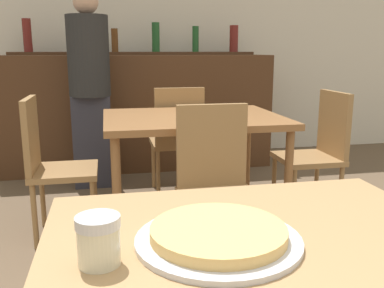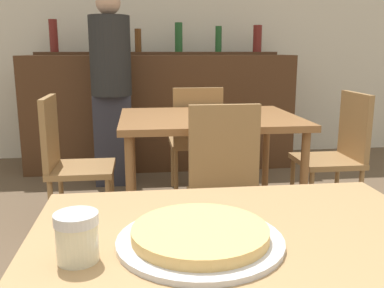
{
  "view_description": "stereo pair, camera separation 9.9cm",
  "coord_description": "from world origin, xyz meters",
  "px_view_note": "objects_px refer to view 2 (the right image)",
  "views": [
    {
      "loc": [
        -0.31,
        -0.76,
        1.16
      ],
      "look_at": [
        -0.05,
        0.55,
        0.86
      ],
      "focal_mm": 40.0,
      "sensor_mm": 36.0,
      "label": 1
    },
    {
      "loc": [
        -0.21,
        -0.77,
        1.16
      ],
      "look_at": [
        -0.05,
        0.55,
        0.86
      ],
      "focal_mm": 40.0,
      "sensor_mm": 36.0,
      "label": 2
    }
  ],
  "objects_px": {
    "chair_far_side_left": "(68,157)",
    "cheese_shaker": "(77,236)",
    "chair_far_side_back": "(196,135)",
    "chair_far_side_right": "(339,149)",
    "pizza_tray": "(200,236)",
    "person_standing": "(111,83)",
    "chair_far_side_front": "(228,180)"
  },
  "relations": [
    {
      "from": "chair_far_side_left",
      "to": "pizza_tray",
      "type": "height_order",
      "value": "chair_far_side_left"
    },
    {
      "from": "chair_far_side_back",
      "to": "chair_far_side_left",
      "type": "height_order",
      "value": "same"
    },
    {
      "from": "chair_far_side_front",
      "to": "cheese_shaker",
      "type": "height_order",
      "value": "chair_far_side_front"
    },
    {
      "from": "chair_far_side_left",
      "to": "pizza_tray",
      "type": "distance_m",
      "value": 1.97
    },
    {
      "from": "pizza_tray",
      "to": "cheese_shaker",
      "type": "bearing_deg",
      "value": -170.82
    },
    {
      "from": "chair_far_side_back",
      "to": "person_standing",
      "type": "distance_m",
      "value": 0.87
    },
    {
      "from": "chair_far_side_front",
      "to": "person_standing",
      "type": "distance_m",
      "value": 1.79
    },
    {
      "from": "cheese_shaker",
      "to": "person_standing",
      "type": "relative_size",
      "value": 0.06
    },
    {
      "from": "chair_far_side_left",
      "to": "pizza_tray",
      "type": "relative_size",
      "value": 2.53
    },
    {
      "from": "chair_far_side_left",
      "to": "chair_far_side_back",
      "type": "bearing_deg",
      "value": -55.84
    },
    {
      "from": "chair_far_side_front",
      "to": "chair_far_side_back",
      "type": "distance_m",
      "value": 1.22
    },
    {
      "from": "person_standing",
      "to": "chair_far_side_front",
      "type": "bearing_deg",
      "value": -67.39
    },
    {
      "from": "chair_far_side_right",
      "to": "pizza_tray",
      "type": "distance_m",
      "value": 2.25
    },
    {
      "from": "pizza_tray",
      "to": "chair_far_side_left",
      "type": "bearing_deg",
      "value": 107.01
    },
    {
      "from": "person_standing",
      "to": "chair_far_side_back",
      "type": "bearing_deg",
      "value": -30.45
    },
    {
      "from": "pizza_tray",
      "to": "person_standing",
      "type": "relative_size",
      "value": 0.21
    },
    {
      "from": "chair_far_side_back",
      "to": "pizza_tray",
      "type": "xyz_separation_m",
      "value": [
        -0.33,
        -2.48,
        0.28
      ]
    },
    {
      "from": "chair_far_side_left",
      "to": "chair_far_side_front",
      "type": "bearing_deg",
      "value": -124.16
    },
    {
      "from": "chair_far_side_right",
      "to": "chair_far_side_left",
      "type": "bearing_deg",
      "value": -90.0
    },
    {
      "from": "chair_far_side_back",
      "to": "cheese_shaker",
      "type": "distance_m",
      "value": 2.6
    },
    {
      "from": "chair_far_side_front",
      "to": "cheese_shaker",
      "type": "bearing_deg",
      "value": -113.57
    },
    {
      "from": "chair_far_side_left",
      "to": "cheese_shaker",
      "type": "distance_m",
      "value": 1.96
    },
    {
      "from": "chair_far_side_left",
      "to": "cheese_shaker",
      "type": "height_order",
      "value": "chair_far_side_left"
    },
    {
      "from": "chair_far_side_back",
      "to": "chair_far_side_right",
      "type": "relative_size",
      "value": 1.0
    },
    {
      "from": "chair_far_side_front",
      "to": "chair_far_side_left",
      "type": "relative_size",
      "value": 1.0
    },
    {
      "from": "chair_far_side_back",
      "to": "person_standing",
      "type": "height_order",
      "value": "person_standing"
    },
    {
      "from": "pizza_tray",
      "to": "chair_far_side_front",
      "type": "bearing_deg",
      "value": 75.52
    },
    {
      "from": "pizza_tray",
      "to": "person_standing",
      "type": "distance_m",
      "value": 2.9
    },
    {
      "from": "chair_far_side_right",
      "to": "cheese_shaker",
      "type": "bearing_deg",
      "value": -37.5
    },
    {
      "from": "chair_far_side_left",
      "to": "person_standing",
      "type": "height_order",
      "value": "person_standing"
    },
    {
      "from": "chair_far_side_back",
      "to": "cheese_shaker",
      "type": "bearing_deg",
      "value": 77.31
    },
    {
      "from": "cheese_shaker",
      "to": "pizza_tray",
      "type": "bearing_deg",
      "value": 9.18
    }
  ]
}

